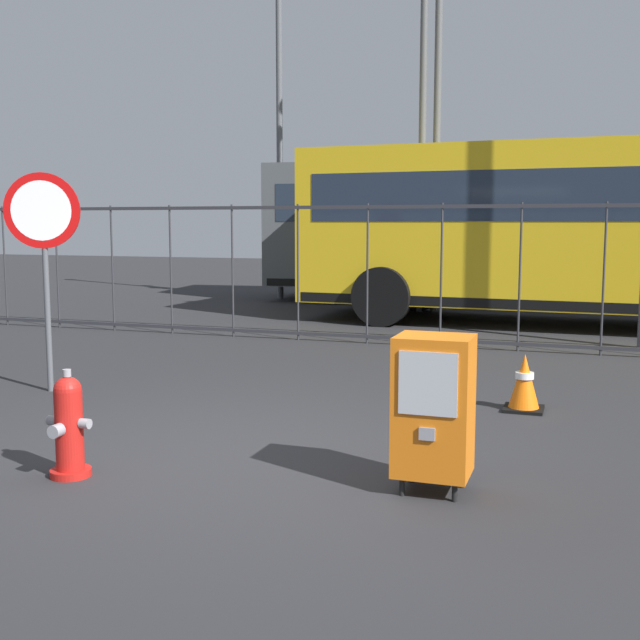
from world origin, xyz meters
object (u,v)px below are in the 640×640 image
at_px(stop_sign, 43,236).
at_px(street_light_near_left, 423,101).
at_px(bus_near, 620,224).
at_px(street_light_far_left, 438,81).
at_px(street_light_near_right, 279,111).
at_px(bus_far, 511,224).
at_px(traffic_cone, 524,383).
at_px(newspaper_box_primary, 434,405).
at_px(fire_hydrant, 69,426).

relative_size(stop_sign, street_light_near_left, 0.32).
relative_size(bus_near, street_light_far_left, 1.38).
xyz_separation_m(street_light_near_right, street_light_far_left, (3.84, -1.48, 0.19)).
bearing_deg(bus_far, traffic_cone, -90.12).
height_order(stop_sign, bus_near, bus_near).
distance_m(newspaper_box_primary, bus_near, 9.09).
bearing_deg(street_light_near_right, fire_hydrant, -74.58).
distance_m(bus_near, street_light_near_left, 4.46).
bearing_deg(bus_far, bus_near, -66.97).
xyz_separation_m(newspaper_box_primary, street_light_far_left, (-1.97, 10.34, 3.84)).
distance_m(fire_hydrant, street_light_far_left, 11.58).
height_order(newspaper_box_primary, bus_far, bus_far).
height_order(fire_hydrant, bus_near, bus_near).
bearing_deg(street_light_near_left, bus_far, 58.53).
distance_m(street_light_near_right, street_light_far_left, 4.12).
height_order(bus_far, street_light_near_right, street_light_near_right).
bearing_deg(bus_near, street_light_far_left, 159.24).
xyz_separation_m(newspaper_box_primary, street_light_near_left, (-2.23, 10.22, 3.46)).
relative_size(stop_sign, bus_near, 0.21).
xyz_separation_m(newspaper_box_primary, bus_far, (-0.75, 12.63, 1.14)).
height_order(traffic_cone, street_light_near_right, street_light_near_right).
bearing_deg(newspaper_box_primary, stop_sign, 158.19).
distance_m(traffic_cone, bus_far, 10.33).
bearing_deg(street_light_near_left, fire_hydrant, -90.98).
height_order(fire_hydrant, traffic_cone, fire_hydrant).
bearing_deg(stop_sign, newspaper_box_primary, -21.81).
bearing_deg(stop_sign, street_light_far_left, 74.74).
height_order(bus_near, street_light_near_right, street_light_near_right).
bearing_deg(street_light_far_left, fire_hydrant, -92.33).
xyz_separation_m(bus_far, street_light_near_left, (-1.47, -2.41, 2.32)).
distance_m(stop_sign, bus_far, 11.47).
relative_size(fire_hydrant, street_light_far_left, 0.10).
distance_m(fire_hydrant, newspaper_box_primary, 2.47).
bearing_deg(traffic_cone, bus_near, 81.45).
relative_size(newspaper_box_primary, street_light_near_left, 0.15).
bearing_deg(bus_far, street_light_near_right, -177.34).
xyz_separation_m(traffic_cone, street_light_far_left, (-2.35, 7.87, 4.15)).
distance_m(fire_hydrant, street_light_near_left, 11.34).
bearing_deg(stop_sign, bus_far, 71.89).
bearing_deg(traffic_cone, bus_far, 96.34).
height_order(street_light_near_left, street_light_far_left, street_light_far_left).
xyz_separation_m(fire_hydrant, bus_near, (3.76, 9.42, 1.36)).
bearing_deg(fire_hydrant, street_light_near_right, 105.42).
relative_size(stop_sign, traffic_cone, 4.21).
bearing_deg(street_light_far_left, newspaper_box_primary, -79.22).
relative_size(traffic_cone, bus_near, 0.05).
distance_m(fire_hydrant, traffic_cone, 4.08).
height_order(stop_sign, street_light_near_right, street_light_near_right).
xyz_separation_m(bus_far, street_light_near_right, (-5.06, -0.81, 2.51)).
bearing_deg(stop_sign, bus_near, 51.76).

